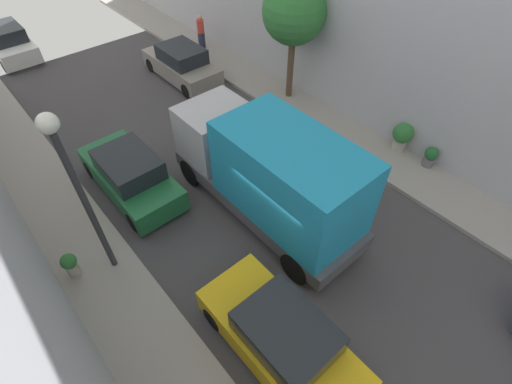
# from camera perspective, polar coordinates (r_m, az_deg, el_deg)

# --- Properties ---
(ground) EXTENTS (32.00, 32.00, 0.00)m
(ground) POSITION_cam_1_polar(r_m,az_deg,el_deg) (11.73, 5.23, -6.18)
(ground) COLOR #423F42
(sidewalk_left) EXTENTS (2.00, 44.00, 0.15)m
(sidewalk_left) POSITION_cam_1_polar(r_m,az_deg,el_deg) (10.30, -16.33, -20.20)
(sidewalk_left) COLOR gray
(sidewalk_left) RESTS_ON ground
(sidewalk_right) EXTENTS (2.00, 44.00, 0.15)m
(sidewalk_right) POSITION_cam_1_polar(r_m,az_deg,el_deg) (14.70, 19.30, 4.45)
(sidewalk_right) COLOR gray
(sidewalk_right) RESTS_ON ground
(parked_car_left_2) EXTENTS (1.78, 4.20, 1.57)m
(parked_car_left_2) POSITION_cam_1_polar(r_m,az_deg,el_deg) (9.24, 3.93, -21.14)
(parked_car_left_2) COLOR gold
(parked_car_left_2) RESTS_ON ground
(parked_car_left_3) EXTENTS (1.78, 4.20, 1.57)m
(parked_car_left_3) POSITION_cam_1_polar(r_m,az_deg,el_deg) (13.05, -18.33, 2.46)
(parked_car_left_3) COLOR #1E6638
(parked_car_left_3) RESTS_ON ground
(parked_car_left_4) EXTENTS (1.78, 4.20, 1.57)m
(parked_car_left_4) POSITION_cam_1_polar(r_m,az_deg,el_deg) (24.10, -33.19, 18.27)
(parked_car_left_4) COLOR white
(parked_car_left_4) RESTS_ON ground
(parked_car_right_2) EXTENTS (1.78, 4.20, 1.57)m
(parked_car_right_2) POSITION_cam_1_polar(r_m,az_deg,el_deg) (18.89, -11.09, 18.35)
(parked_car_right_2) COLOR gray
(parked_car_right_2) RESTS_ON ground
(delivery_truck) EXTENTS (2.26, 6.60, 3.38)m
(delivery_truck) POSITION_cam_1_polar(r_m,az_deg,el_deg) (10.89, 2.01, 2.88)
(delivery_truck) COLOR #4C4C51
(delivery_truck) RESTS_ON ground
(pedestrian) EXTENTS (0.40, 0.36, 1.72)m
(pedestrian) POSITION_cam_1_polar(r_m,az_deg,el_deg) (21.20, -8.31, 22.89)
(pedestrian) COLOR #2D334C
(pedestrian) RESTS_ON sidewalk_right
(street_tree_1) EXTENTS (2.46, 2.46, 4.80)m
(street_tree_1) POSITION_cam_1_polar(r_m,az_deg,el_deg) (15.85, 5.77, 25.30)
(street_tree_1) COLOR brown
(street_tree_1) RESTS_ON sidewalk_right
(potted_plant_0) EXTENTS (0.42, 0.42, 0.82)m
(potted_plant_0) POSITION_cam_1_polar(r_m,az_deg,el_deg) (11.42, -26.15, -9.74)
(potted_plant_0) COLOR #B2A899
(potted_plant_0) RESTS_ON sidewalk_left
(potted_plant_2) EXTENTS (0.74, 0.74, 1.09)m
(potted_plant_2) POSITION_cam_1_polar(r_m,az_deg,el_deg) (14.90, 21.16, 7.95)
(potted_plant_2) COLOR #B2A899
(potted_plant_2) RESTS_ON sidewalk_right
(potted_plant_3) EXTENTS (0.46, 0.46, 0.77)m
(potted_plant_3) POSITION_cam_1_polar(r_m,az_deg,el_deg) (14.67, 24.74, 4.90)
(potted_plant_3) COLOR slate
(potted_plant_3) RESTS_ON sidewalk_right
(lamp_post) EXTENTS (0.44, 0.44, 5.00)m
(lamp_post) POSITION_cam_1_polar(r_m,az_deg,el_deg) (9.19, -25.72, 1.90)
(lamp_post) COLOR #333338
(lamp_post) RESTS_ON sidewalk_left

